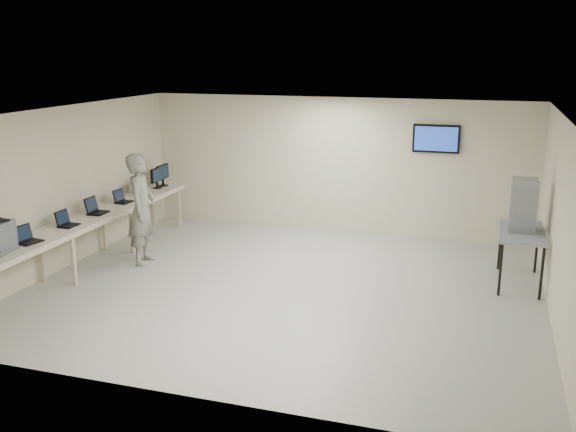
% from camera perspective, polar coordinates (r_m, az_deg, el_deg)
% --- Properties ---
extents(room, '(8.01, 7.01, 2.81)m').
position_cam_1_polar(room, '(10.04, -0.06, 1.23)').
color(room, beige).
rests_on(room, ground).
extents(workbench, '(0.76, 6.00, 0.90)m').
position_cam_1_polar(workbench, '(11.71, -17.30, -0.44)').
color(workbench, '#B8AC99').
rests_on(workbench, ground).
extents(laptop_0, '(0.33, 0.38, 0.27)m').
position_cam_1_polar(laptop_0, '(10.46, -22.20, -1.83)').
color(laptop_0, black).
rests_on(laptop_0, workbench).
extents(laptop_1, '(0.28, 0.34, 0.26)m').
position_cam_1_polar(laptop_1, '(11.21, -19.14, -0.51)').
color(laptop_1, black).
rests_on(laptop_1, workbench).
extents(laptop_2, '(0.32, 0.38, 0.29)m').
position_cam_1_polar(laptop_2, '(11.91, -16.77, 0.58)').
color(laptop_2, black).
rests_on(laptop_2, workbench).
extents(laptop_3, '(0.29, 0.34, 0.25)m').
position_cam_1_polar(laptop_3, '(12.62, -14.55, 1.47)').
color(laptop_3, black).
rests_on(laptop_3, workbench).
extents(laptop_4, '(0.43, 0.45, 0.30)m').
position_cam_1_polar(laptop_4, '(13.26, -12.92, 2.25)').
color(laptop_4, black).
rests_on(laptop_4, workbench).
extents(monitor_near, '(0.19, 0.44, 0.43)m').
position_cam_1_polar(monitor_near, '(13.71, -11.59, 3.50)').
color(monitor_near, black).
rests_on(monitor_near, workbench).
extents(monitor_far, '(0.21, 0.46, 0.46)m').
position_cam_1_polar(monitor_far, '(13.92, -11.09, 3.76)').
color(monitor_far, black).
rests_on(monitor_far, workbench).
extents(soldier, '(0.62, 0.81, 1.99)m').
position_cam_1_polar(soldier, '(11.62, -12.86, 0.60)').
color(soldier, slate).
rests_on(soldier, ground).
extents(side_table, '(0.70, 1.50, 0.90)m').
position_cam_1_polar(side_table, '(11.02, 20.06, -1.59)').
color(side_table, gray).
rests_on(side_table, ground).
extents(storage_bins, '(0.40, 0.45, 0.85)m').
position_cam_1_polar(storage_bins, '(10.90, 20.18, 0.92)').
color(storage_bins, '#8F949C').
rests_on(storage_bins, side_table).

